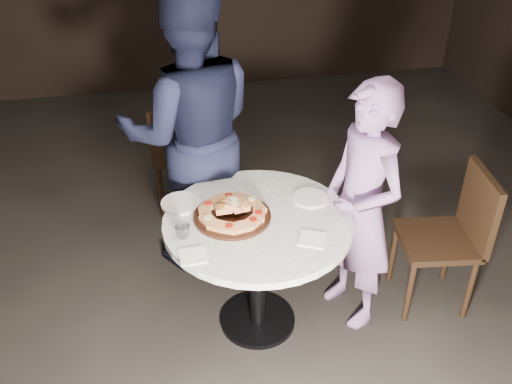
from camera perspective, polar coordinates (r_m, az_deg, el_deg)
The scene contains 13 objects.
floor at distance 3.32m, azimuth -1.49°, elevation -12.88°, with size 7.00×7.00×0.00m, color black.
table at distance 2.93m, azimuth 0.19°, elevation -4.84°, with size 0.96×0.96×0.72m.
serving_board at distance 2.86m, azimuth -2.39°, elevation -2.42°, with size 0.39×0.39×0.02m, color black.
focaccia_pile at distance 2.84m, azimuth -2.38°, elevation -1.84°, with size 0.35×0.35×0.09m.
plate_left at distance 2.99m, azimuth -7.50°, elevation -1.09°, with size 0.21×0.21×0.01m, color white.
plate_right at distance 3.02m, azimuth 5.42°, elevation -0.59°, with size 0.19×0.19×0.01m, color white.
water_glass at distance 2.74m, azimuth -7.33°, elevation -3.94°, with size 0.07×0.07×0.07m, color silver.
napkin_near at distance 2.64m, azimuth -6.33°, elevation -6.38°, with size 0.12×0.12×0.01m, color white.
napkin_far at distance 2.73m, azimuth 5.65°, elevation -4.71°, with size 0.13×0.13×0.01m, color white.
chair_far at distance 3.96m, azimuth -7.27°, elevation 3.94°, with size 0.48×0.49×0.82m.
chair_right at distance 3.34m, azimuth 19.19°, elevation -3.66°, with size 0.47×0.45×0.85m.
diner_navy at distance 3.33m, azimuth -6.53°, elevation 5.95°, with size 0.86×0.67×1.76m, color black.
diner_teal at distance 3.00m, azimuth 10.51°, elevation -1.71°, with size 0.51×0.34×1.41m, color #82659D.
Camera 1 is at (-0.37, -2.28, 2.39)m, focal length 40.00 mm.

